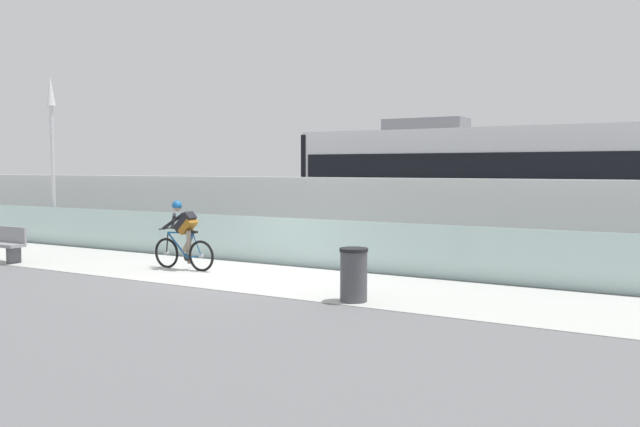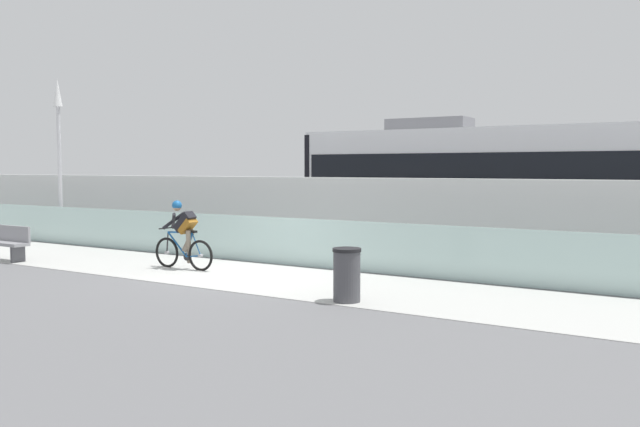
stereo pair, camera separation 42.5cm
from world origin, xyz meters
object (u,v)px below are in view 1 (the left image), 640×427
lamp_post_antenna (52,138)px  trash_bin (354,275)px  bench (1,243)px  tram (491,185)px  cyclist_on_bike (184,236)px

lamp_post_antenna → trash_bin: size_ratio=5.42×
trash_bin → bench: trash_bin is taller
lamp_post_antenna → trash_bin: bearing=-15.5°
tram → cyclist_on_bike: bearing=-127.8°
tram → trash_bin: size_ratio=11.52×
tram → cyclist_on_bike: (-5.31, -6.85, -1.11)m
tram → lamp_post_antenna: 13.49m
lamp_post_antenna → cyclist_on_bike: bearing=-16.5°
bench → tram: bearing=38.5°
bench → cyclist_on_bike: bearing=14.7°
lamp_post_antenna → trash_bin: 13.05m
cyclist_on_bike → bench: bearing=-165.3°
lamp_post_antenna → bench: lamp_post_antenna is taller
tram → lamp_post_antenna: bearing=-159.5°
tram → bench: tram is taller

